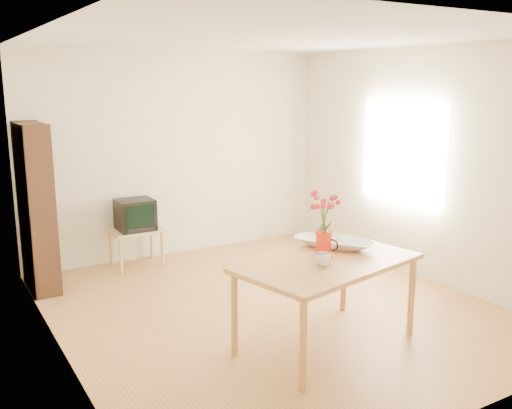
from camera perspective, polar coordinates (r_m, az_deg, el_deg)
room at (r=5.43m, az=1.86°, el=2.58°), size 4.50×4.50×4.50m
table at (r=4.82m, az=7.17°, el=-6.43°), size 1.68×1.18×0.75m
tv_stand at (r=7.07m, az=-11.90°, el=-3.03°), size 0.60×0.45×0.46m
bookshelf at (r=6.48m, az=-21.05°, el=-0.82°), size 0.28×0.70×1.80m
pitcher at (r=4.85m, az=6.78°, el=-4.08°), size 0.15×0.21×0.23m
flowers at (r=4.77m, az=6.87°, el=-0.61°), size 0.26×0.26×0.37m
mug at (r=4.65m, az=6.72°, el=-5.48°), size 0.18×0.18×0.10m
bowl at (r=5.12m, az=7.89°, el=-1.87°), size 0.66×0.66×0.45m
teacup_a at (r=5.11m, az=7.53°, el=-2.41°), size 0.10×0.10×0.06m
teacup_b at (r=5.18m, az=8.13°, el=-2.25°), size 0.07×0.07×0.06m
television at (r=7.01m, az=-12.03°, el=-0.93°), size 0.43×0.41×0.37m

